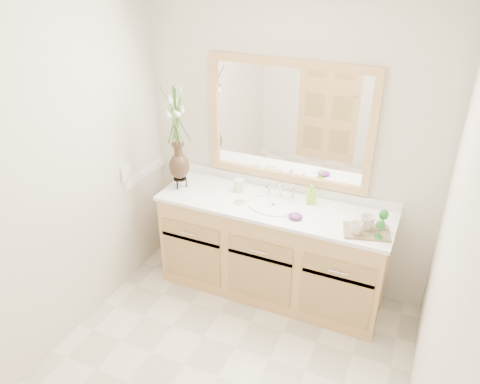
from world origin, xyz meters
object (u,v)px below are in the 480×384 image
at_px(tumbler, 239,185).
at_px(tray, 366,231).
at_px(soap_bottle, 311,195).
at_px(flower_vase, 176,125).

bearing_deg(tumbler, tray, -10.70).
bearing_deg(soap_bottle, tumbler, 160.33).
relative_size(tumbler, tray, 0.32).
xyz_separation_m(flower_vase, tumbler, (0.47, 0.13, -0.49)).
distance_m(flower_vase, tray, 1.63).
bearing_deg(soap_bottle, tray, -52.20).
xyz_separation_m(soap_bottle, tray, (0.48, -0.25, -0.06)).
distance_m(tumbler, tray, 1.09).
height_order(flower_vase, soap_bottle, flower_vase).
xyz_separation_m(tumbler, soap_bottle, (0.59, 0.05, 0.02)).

